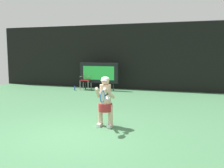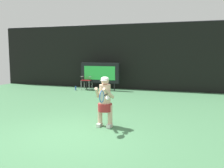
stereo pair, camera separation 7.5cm
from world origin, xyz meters
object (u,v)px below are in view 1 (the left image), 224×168
umpire_chair (86,79)px  water_bottle (75,88)px  tennis_racket (103,96)px  scoreboard (99,73)px  tennis_player (105,100)px

umpire_chair → water_bottle: umpire_chair is taller
tennis_racket → umpire_chair: bearing=126.9°
scoreboard → tennis_player: size_ratio=1.57×
water_bottle → tennis_player: size_ratio=0.19×
scoreboard → tennis_racket: 7.64m
scoreboard → umpire_chair: scoreboard is taller
tennis_player → umpire_chair: bearing=118.4°
water_bottle → umpire_chair: bearing=44.7°
tennis_player → tennis_racket: tennis_player is taller
tennis_racket → tennis_player: bearing=113.7°
umpire_chair → tennis_player: size_ratio=0.77×
scoreboard → tennis_racket: (2.87, -7.08, 0.01)m
tennis_player → tennis_racket: 0.64m
umpire_chair → tennis_racket: tennis_racket is taller
tennis_player → scoreboard: bearing=112.7°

